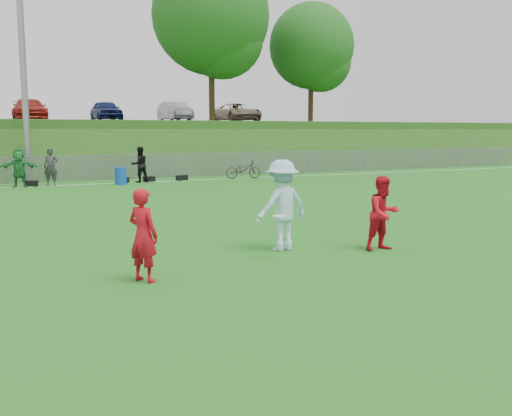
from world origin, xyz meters
TOP-DOWN VIEW (x-y plane):
  - ground at (0.00, 0.00)m, footprint 120.00×120.00m
  - sideline_far at (0.00, 18.00)m, footprint 60.00×0.10m
  - fence at (0.00, 20.00)m, footprint 58.00×0.06m
  - light_pole at (-3.00, 20.80)m, footprint 1.20×0.40m
  - berm at (0.00, 31.00)m, footprint 120.00×18.00m
  - parking_lot at (0.00, 33.00)m, footprint 120.00×12.00m
  - tree_green_near at (8.16, 24.42)m, footprint 7.14×7.14m
  - tree_green_far at (16.16, 25.92)m, footprint 5.88×5.88m
  - car_row at (-1.17, 32.00)m, footprint 32.04×5.18m
  - spectator_row at (-2.93, 18.00)m, footprint 8.67×0.76m
  - gear_bags at (0.98, 18.10)m, footprint 7.54×0.56m
  - player_red_left at (-2.72, 0.16)m, footprint 0.62×0.67m
  - player_red_center at (2.38, 0.46)m, footprint 0.76×0.60m
  - player_blue at (0.49, 1.36)m, footprint 1.30×0.88m
  - frisbee at (0.00, 0.54)m, footprint 0.27×0.27m
  - recycling_bin at (0.66, 17.20)m, footprint 0.66×0.66m
  - bicycle at (7.08, 17.83)m, footprint 1.90×1.05m

SIDE VIEW (x-z plane):
  - ground at x=0.00m, z-range 0.00..0.00m
  - sideline_far at x=0.00m, z-range 0.00..0.01m
  - gear_bags at x=0.98m, z-range 0.00..0.26m
  - recycling_bin at x=0.66m, z-range 0.00..0.80m
  - bicycle at x=7.08m, z-range 0.00..0.95m
  - fence at x=0.00m, z-range 0.00..1.30m
  - player_red_center at x=2.38m, z-range 0.00..1.54m
  - player_red_left at x=-2.72m, z-range 0.00..1.54m
  - spectator_row at x=-2.93m, z-range 0.00..1.69m
  - frisbee at x=0.00m, z-range 0.84..0.87m
  - player_blue at x=0.49m, z-range 0.00..1.87m
  - berm at x=0.00m, z-range 0.00..3.00m
  - parking_lot at x=0.00m, z-range 3.00..3.10m
  - car_row at x=-1.17m, z-range 3.10..4.54m
  - light_pole at x=-3.00m, z-range 0.63..12.78m
  - tree_green_far at x=16.16m, z-range 3.87..12.06m
  - tree_green_near at x=8.16m, z-range 4.06..14.00m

